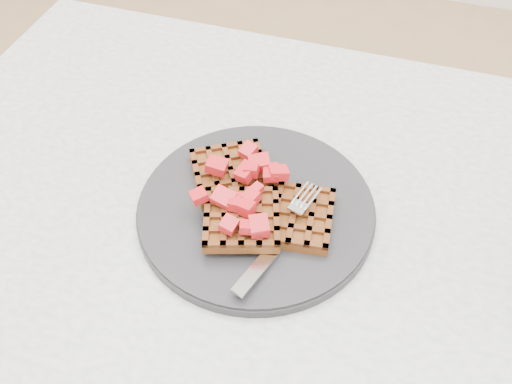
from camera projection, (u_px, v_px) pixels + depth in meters
The scene contains 5 objects.
table at pixel (321, 292), 0.77m from camera, with size 1.20×0.80×0.75m.
plate at pixel (256, 209), 0.71m from camera, with size 0.30×0.30×0.02m, color black.
waffles at pixel (255, 201), 0.69m from camera, with size 0.21×0.19×0.03m.
strawberry_pile at pixel (256, 184), 0.68m from camera, with size 0.15×0.15×0.02m, color #A2000A, non-canonical shape.
fork at pixel (283, 235), 0.66m from camera, with size 0.02×0.18×0.02m, color silver, non-canonical shape.
Camera 1 is at (0.04, -0.42, 1.30)m, focal length 40.00 mm.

